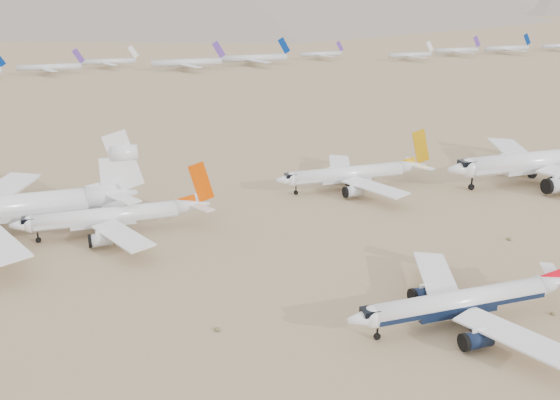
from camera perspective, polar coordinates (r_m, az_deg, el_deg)
name	(u,v)px	position (r m, az deg, el deg)	size (l,w,h in m)	color
ground	(431,345)	(101.56, 13.61, -12.74)	(7000.00, 7000.00, 0.00)	#917654
main_airliner	(470,301)	(107.12, 16.96, -8.78)	(41.67, 40.70, 14.70)	white
row2_navy_widebody	(546,161)	(188.26, 23.15, 3.30)	(59.95, 58.62, 21.33)	white
row2_gold_tail	(354,174)	(168.87, 6.81, 2.42)	(42.29, 41.36, 15.06)	white
row2_orange_tail	(115,216)	(142.29, -14.83, -1.40)	(41.67, 40.77, 14.87)	white
distant_storage_row	(184,61)	(414.74, -8.76, 12.42)	(611.55, 63.53, 15.42)	silver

